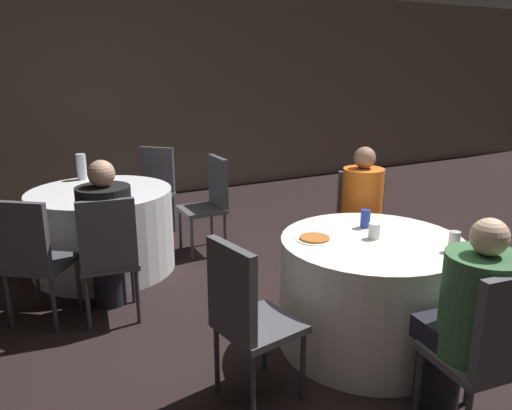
# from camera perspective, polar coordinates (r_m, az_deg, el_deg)

# --- Properties ---
(ground_plane) EXTENTS (16.00, 16.00, 0.00)m
(ground_plane) POSITION_cam_1_polar(r_m,az_deg,el_deg) (3.41, 12.04, -16.38)
(ground_plane) COLOR black
(wall_back) EXTENTS (16.00, 0.06, 2.80)m
(wall_back) POSITION_cam_1_polar(r_m,az_deg,el_deg) (7.03, -12.45, 12.29)
(wall_back) COLOR gray
(wall_back) RESTS_ON ground_plane
(table_near) EXTENTS (1.16, 1.16, 0.73)m
(table_near) POSITION_cam_1_polar(r_m,az_deg,el_deg) (3.37, 12.80, -9.71)
(table_near) COLOR white
(table_near) RESTS_ON ground_plane
(table_far) EXTENTS (1.24, 1.24, 0.73)m
(table_far) POSITION_cam_1_polar(r_m,az_deg,el_deg) (4.65, -17.09, -2.77)
(table_far) COLOR silver
(table_far) RESTS_ON ground_plane
(chair_near_west) EXTENTS (0.46, 0.46, 0.94)m
(chair_near_west) POSITION_cam_1_polar(r_m,az_deg,el_deg) (2.67, -1.29, -11.97)
(chair_near_west) COLOR #47474C
(chair_near_west) RESTS_ON ground_plane
(chair_near_northeast) EXTENTS (0.56, 0.56, 0.94)m
(chair_near_northeast) POSITION_cam_1_polar(r_m,az_deg,el_deg) (4.23, 11.80, -1.60)
(chair_near_northeast) COLOR #47474C
(chair_near_northeast) RESTS_ON ground_plane
(chair_near_south) EXTENTS (0.45, 0.45, 0.94)m
(chair_near_south) POSITION_cam_1_polar(r_m,az_deg,el_deg) (2.62, 25.39, -14.25)
(chair_near_south) COLOR #47474C
(chair_near_south) RESTS_ON ground_plane
(chair_far_northeast) EXTENTS (0.57, 0.57, 0.94)m
(chair_far_northeast) POSITION_cam_1_polar(r_m,az_deg,el_deg) (5.47, -11.51, 2.39)
(chair_far_northeast) COLOR #47474C
(chair_far_northeast) RESTS_ON ground_plane
(chair_far_southwest) EXTENTS (0.56, 0.56, 0.94)m
(chair_far_southwest) POSITION_cam_1_polar(r_m,az_deg,el_deg) (3.75, -24.29, -4.97)
(chair_far_southwest) COLOR #47474C
(chair_far_southwest) RESTS_ON ground_plane
(chair_far_south) EXTENTS (0.46, 0.46, 0.94)m
(chair_far_south) POSITION_cam_1_polar(r_m,az_deg,el_deg) (3.61, -16.52, -4.98)
(chair_far_south) COLOR #47474C
(chair_far_south) RESTS_ON ground_plane
(chair_far_east) EXTENTS (0.41, 0.41, 0.94)m
(chair_far_east) POSITION_cam_1_polar(r_m,az_deg,el_deg) (4.87, -5.22, 0.98)
(chair_far_east) COLOR #47474C
(chair_far_east) RESTS_ON ground_plane
(person_green_jacket) EXTENTS (0.39, 0.52, 1.13)m
(person_green_jacket) POSITION_cam_1_polar(r_m,az_deg,el_deg) (2.70, 23.02, -12.20)
(person_green_jacket) COLOR black
(person_green_jacket) RESTS_ON ground_plane
(person_black_shirt) EXTENTS (0.40, 0.52, 1.17)m
(person_black_shirt) POSITION_cam_1_polar(r_m,az_deg,el_deg) (3.74, -16.73, -3.39)
(person_black_shirt) COLOR black
(person_black_shirt) RESTS_ON ground_plane
(person_orange_shirt) EXTENTS (0.44, 0.47, 1.17)m
(person_orange_shirt) POSITION_cam_1_polar(r_m,az_deg,el_deg) (4.06, 11.99, -1.81)
(person_orange_shirt) COLOR black
(person_orange_shirt) RESTS_ON ground_plane
(pizza_plate_near) EXTENTS (0.24, 0.24, 0.02)m
(pizza_plate_near) POSITION_cam_1_polar(r_m,az_deg,el_deg) (3.16, 6.72, -3.82)
(pizza_plate_near) COLOR white
(pizza_plate_near) RESTS_ON table_near
(soda_can_blue) EXTENTS (0.07, 0.07, 0.12)m
(soda_can_blue) POSITION_cam_1_polar(r_m,az_deg,el_deg) (3.43, 12.39, -1.54)
(soda_can_blue) COLOR #1E38A5
(soda_can_blue) RESTS_ON table_near
(soda_can_silver) EXTENTS (0.07, 0.07, 0.12)m
(soda_can_silver) POSITION_cam_1_polar(r_m,az_deg,el_deg) (3.15, 21.71, -3.90)
(soda_can_silver) COLOR silver
(soda_can_silver) RESTS_ON table_near
(cup_near) EXTENTS (0.07, 0.07, 0.10)m
(cup_near) POSITION_cam_1_polar(r_m,az_deg,el_deg) (3.23, 13.36, -2.90)
(cup_near) COLOR white
(cup_near) RESTS_ON table_near
(bottle_far) EXTENTS (0.09, 0.09, 0.24)m
(bottle_far) POSITION_cam_1_polar(r_m,az_deg,el_deg) (5.02, -19.32, 4.15)
(bottle_far) COLOR silver
(bottle_far) RESTS_ON table_far
(cup_far) EXTENTS (0.08, 0.08, 0.10)m
(cup_far) POSITION_cam_1_polar(r_m,az_deg,el_deg) (4.53, -18.00, 2.09)
(cup_far) COLOR red
(cup_far) RESTS_ON table_far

